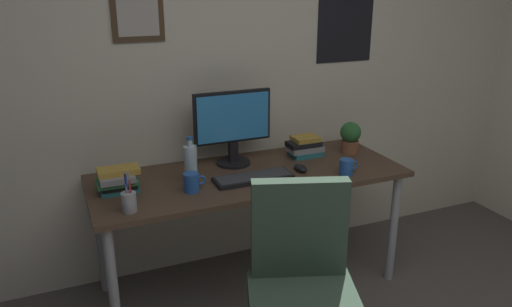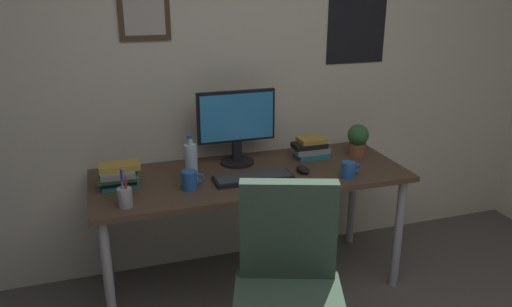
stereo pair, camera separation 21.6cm
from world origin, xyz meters
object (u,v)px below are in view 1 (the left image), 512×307
Objects in this scene: water_bottle at (191,163)px; coffee_mug_far at (192,182)px; coffee_mug_near at (347,167)px; book_stack_right at (305,147)px; office_chair at (302,283)px; pen_cup at (129,201)px; monitor at (233,125)px; book_stack_left at (118,180)px; keyboard at (253,178)px; potted_plant at (350,136)px; computer_mouse at (301,168)px.

coffee_mug_far is at bearing -104.50° from water_bottle.
coffee_mug_near is 0.97× the size of coffee_mug_far.
water_bottle is 1.17× the size of book_stack_right.
office_chair reaches higher than pen_cup.
coffee_mug_near is 0.53× the size of book_stack_right.
monitor reaches higher than book_stack_left.
book_stack_right is (0.46, -0.04, -0.18)m from monitor.
office_chair is at bearing -73.25° from water_bottle.
pen_cup reaches higher than book_stack_right.
keyboard is 3.64× the size of coffee_mug_far.
monitor is 2.36× the size of potted_plant.
book_stack_left is (-0.38, 0.01, -0.04)m from water_bottle.
coffee_mug_far is (-0.34, -0.30, -0.19)m from monitor.
potted_plant is (0.44, 0.17, 0.09)m from computer_mouse.
pen_cup is at bearing -87.28° from book_stack_left.
potted_plant is (0.74, 0.19, 0.09)m from keyboard.
monitor is at bearing 29.76° from water_bottle.
coffee_mug_far is 0.83m from book_stack_right.
office_chair is at bearing -118.24° from book_stack_right.
pen_cup is (-1.42, -0.33, -0.05)m from potted_plant.
office_chair is 0.88m from pen_cup.
coffee_mug_far reaches higher than coffee_mug_near.
coffee_mug_near is at bearing -11.56° from book_stack_left.
keyboard is at bearing -9.86° from book_stack_left.
water_bottle is at bearing 161.06° from keyboard.
monitor is at bearing 31.82° from pen_cup.
computer_mouse is (0.31, -0.26, -0.22)m from monitor.
coffee_mug_near is 0.38m from book_stack_right.
water_bottle reaches higher than coffee_mug_far.
office_chair is 3.76× the size of water_bottle.
office_chair reaches higher than potted_plant.
keyboard is 0.70m from pen_cup.
coffee_mug_near is at bearing 45.38° from office_chair.
water_bottle is (-0.25, 0.82, 0.30)m from office_chair.
book_stack_right is (-0.29, 0.05, -0.05)m from potted_plant.
computer_mouse is at bearing 63.29° from office_chair.
pen_cup is 1.19m from book_stack_right.
book_stack_left is (-1.43, -0.07, -0.04)m from potted_plant.
water_bottle reaches higher than pen_cup.
coffee_mug_near is at bearing -125.27° from potted_plant.
computer_mouse is (0.30, 0.02, 0.01)m from keyboard.
monitor is 4.02× the size of coffee_mug_near.
book_stack_left is at bearing -166.71° from monitor.
book_stack_left is (-0.01, 0.26, 0.01)m from pen_cup.
potted_plant is at bearing 4.67° from water_bottle.
water_bottle is 0.77m from book_stack_right.
coffee_mug_far reaches higher than computer_mouse.
book_stack_left reaches higher than coffee_mug_near.
water_bottle is 0.86m from coffee_mug_near.
water_bottle is 0.38m from book_stack_left.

